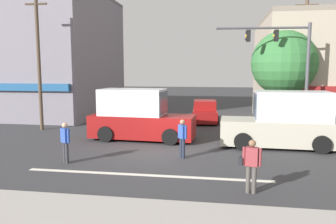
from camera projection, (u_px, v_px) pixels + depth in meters
ground_plane at (162, 152)px, 15.20m from camera, size 120.00×120.00×0.00m
lane_marking_stripe at (145, 175)px, 11.77m from camera, size 9.00×0.24×0.01m
building_left_block at (30, 55)px, 28.16m from camera, size 13.25×11.53×10.05m
building_right_corner at (336, 71)px, 22.96m from camera, size 10.30×9.87×7.37m
street_tree at (284, 63)px, 19.10m from camera, size 3.77×3.77×6.06m
utility_pole_near_left at (39, 63)px, 20.27m from camera, size 1.40×0.22×8.14m
utility_pole_far_right at (304, 62)px, 20.94m from camera, size 1.40×0.22×8.21m
traffic_light_mast at (289, 62)px, 17.24m from camera, size 4.88×0.53×6.20m
box_truck_crossing_center at (139, 117)px, 17.73m from camera, size 5.70×2.47×2.75m
box_truck_parked_curbside at (284, 122)px, 15.89m from camera, size 5.66×2.37×2.75m
sedan_approaching_near at (205, 112)px, 23.90m from camera, size 2.05×4.19×1.58m
pedestrian_foreground_with_bag at (251, 163)px, 9.94m from camera, size 0.67×0.41×1.67m
pedestrian_mid_crossing at (182, 136)px, 13.95m from camera, size 0.41×0.45×1.67m
pedestrian_far_side at (65, 140)px, 13.17m from camera, size 0.49×0.38×1.67m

